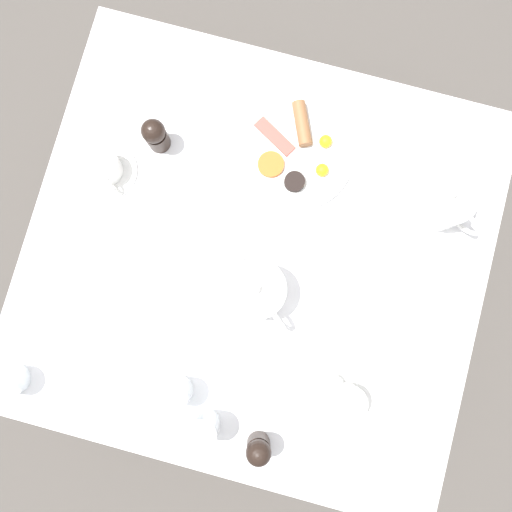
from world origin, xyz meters
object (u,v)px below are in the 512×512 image
(teapot_far, at_px, (443,200))
(fork_by_plate, at_px, (131,75))
(teacup_with_saucer_left, at_px, (105,168))
(pepper_grinder, at_px, (259,450))
(water_glass_tall, at_px, (176,394))
(knife_by_plate, at_px, (91,351))
(teacup_with_saucer_right, at_px, (347,401))
(salt_grinder, at_px, (155,135))
(wine_glass_spare, at_px, (203,429))
(teapot_near, at_px, (257,291))
(breakfast_plate, at_px, (299,153))
(water_glass_short, at_px, (7,382))

(teapot_far, distance_m, fork_by_plate, 0.78)
(teacup_with_saucer_left, xyz_separation_m, pepper_grinder, (0.50, -0.50, 0.03))
(water_glass_tall, bearing_deg, knife_by_plate, 171.40)
(teacup_with_saucer_right, bearing_deg, fork_by_plate, 138.41)
(pepper_grinder, distance_m, salt_grinder, 0.72)
(wine_glass_spare, bearing_deg, knife_by_plate, 163.46)
(teapot_near, distance_m, wine_glass_spare, 0.31)
(teapot_near, relative_size, teacup_with_saucer_right, 1.27)
(teapot_far, relative_size, knife_by_plate, 0.87)
(breakfast_plate, distance_m, teacup_with_saucer_left, 0.45)
(water_glass_short, bearing_deg, wine_glass_spare, 2.18)
(breakfast_plate, distance_m, pepper_grinder, 0.66)
(wine_glass_spare, height_order, pepper_grinder, wine_glass_spare)
(water_glass_tall, relative_size, knife_by_plate, 0.42)
(fork_by_plate, bearing_deg, salt_grinder, -51.22)
(teapot_near, xyz_separation_m, teapot_far, (0.35, 0.30, 0.00))
(teacup_with_saucer_left, bearing_deg, knife_by_plate, -78.49)
(teapot_near, bearing_deg, knife_by_plate, 74.41)
(knife_by_plate, bearing_deg, teapot_far, 37.99)
(breakfast_plate, bearing_deg, teacup_with_saucer_right, -65.03)
(teacup_with_saucer_left, height_order, pepper_grinder, pepper_grinder)
(teapot_near, relative_size, knife_by_plate, 0.79)
(teapot_near, height_order, wine_glass_spare, teapot_near)
(water_glass_tall, height_order, wine_glass_spare, wine_glass_spare)
(breakfast_plate, relative_size, fork_by_plate, 1.76)
(wine_glass_spare, xyz_separation_m, knife_by_plate, (-0.29, 0.09, -0.05))
(breakfast_plate, distance_m, water_glass_short, 0.82)
(breakfast_plate, relative_size, teacup_with_saucer_left, 1.89)
(teacup_with_saucer_right, height_order, fork_by_plate, teacup_with_saucer_right)
(fork_by_plate, height_order, knife_by_plate, same)
(water_glass_tall, relative_size, wine_glass_spare, 0.83)
(teapot_near, bearing_deg, water_glass_tall, 106.42)
(fork_by_plate, bearing_deg, teapot_far, -8.79)
(teapot_far, relative_size, teacup_with_saucer_left, 1.41)
(water_glass_tall, bearing_deg, fork_by_plate, 114.79)
(pepper_grinder, relative_size, salt_grinder, 1.00)
(teapot_near, height_order, fork_by_plate, teapot_near)
(teacup_with_saucer_right, relative_size, pepper_grinder, 1.31)
(breakfast_plate, height_order, teapot_far, teapot_far)
(knife_by_plate, bearing_deg, water_glass_short, -144.23)
(breakfast_plate, bearing_deg, teapot_far, -6.02)
(salt_grinder, xyz_separation_m, knife_by_plate, (-0.02, -0.50, -0.05))
(salt_grinder, bearing_deg, fork_by_plate, 128.78)
(water_glass_short, xyz_separation_m, knife_by_plate, (0.14, 0.10, -0.04))
(teacup_with_saucer_right, xyz_separation_m, knife_by_plate, (-0.58, -0.05, -0.03))
(teacup_with_saucer_left, distance_m, wine_glass_spare, 0.62)
(teapot_far, xyz_separation_m, knife_by_plate, (-0.67, -0.53, -0.05))
(teapot_far, distance_m, teacup_with_saucer_right, 0.49)
(teacup_with_saucer_right, distance_m, wine_glass_spare, 0.32)
(water_glass_short, bearing_deg, teapot_near, 35.01)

